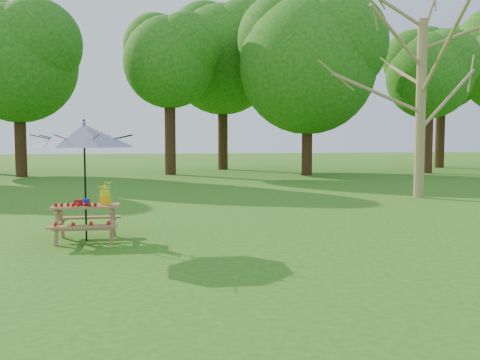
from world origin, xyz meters
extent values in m
cylinder|color=#836047|center=(11.23, 10.49, 2.81)|extent=(0.41, 0.41, 5.63)
cube|color=#8F5F40|center=(1.60, 4.73, 0.65)|extent=(1.20, 0.62, 0.04)
cube|color=#8F5F40|center=(1.60, 4.18, 0.36)|extent=(1.20, 0.22, 0.04)
cube|color=#8F5F40|center=(1.60, 5.28, 0.36)|extent=(1.20, 0.22, 0.04)
cylinder|color=black|center=(1.60, 4.73, 1.12)|extent=(0.04, 0.04, 2.25)
cone|color=#20AEB9|center=(1.60, 4.73, 1.95)|extent=(2.48, 2.48, 0.41)
sphere|color=#20AEB9|center=(1.60, 4.73, 2.18)|extent=(0.08, 0.08, 0.08)
cube|color=#A80D12|center=(1.47, 4.76, 0.72)|extent=(0.14, 0.12, 0.10)
cylinder|color=#1326A2|center=(1.62, 4.63, 0.74)|extent=(0.13, 0.13, 0.13)
cube|color=silver|center=(1.52, 4.92, 0.71)|extent=(0.13, 0.13, 0.07)
cylinder|color=yellow|center=(1.96, 4.70, 0.77)|extent=(0.20, 0.20, 0.20)
imported|color=#F5FF28|center=(1.96, 4.70, 0.96)|extent=(0.29, 0.25, 0.30)
camera|label=1|loc=(2.84, -5.41, 1.91)|focal=40.00mm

